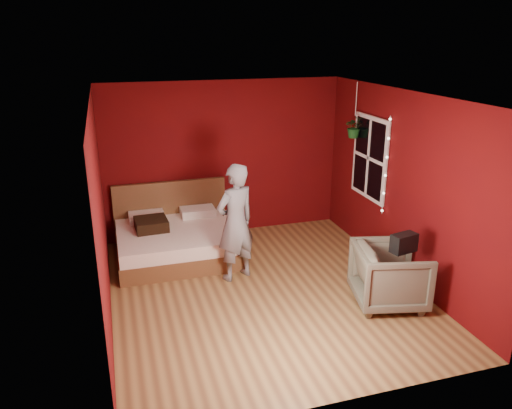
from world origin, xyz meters
TOP-DOWN VIEW (x-y plane):
  - floor at (0.00, 0.00)m, footprint 4.50×4.50m
  - room_walls at (0.00, 0.00)m, footprint 4.04×4.54m
  - window at (1.97, 0.90)m, footprint 0.05×0.97m
  - fairy_lights at (1.94, 0.38)m, footprint 0.04×0.04m
  - bed at (-0.95, 1.50)m, footprint 1.84×1.56m
  - person at (-0.26, 0.50)m, footprint 0.72×0.60m
  - armchair at (1.43, -0.76)m, footprint 1.04×1.02m
  - handbag at (1.47, -0.92)m, footprint 0.35×0.22m
  - throw_pillow at (-1.33, 1.53)m, footprint 0.50×0.50m
  - hanging_plant at (1.88, 1.28)m, footprint 0.36×0.33m

SIDE VIEW (x-z plane):
  - floor at x=0.00m, z-range 0.00..0.00m
  - bed at x=-0.95m, z-range -0.24..0.77m
  - armchair at x=1.43m, z-range 0.00..0.79m
  - throw_pillow at x=-1.33m, z-range 0.46..0.63m
  - person at x=-0.26m, z-range 0.00..1.67m
  - handbag at x=1.47m, z-range 0.79..1.02m
  - fairy_lights at x=1.94m, z-range 0.77..2.22m
  - window at x=1.97m, z-range 0.87..2.14m
  - room_walls at x=0.00m, z-range 0.37..2.99m
  - hanging_plant at x=1.88m, z-range 1.49..2.34m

